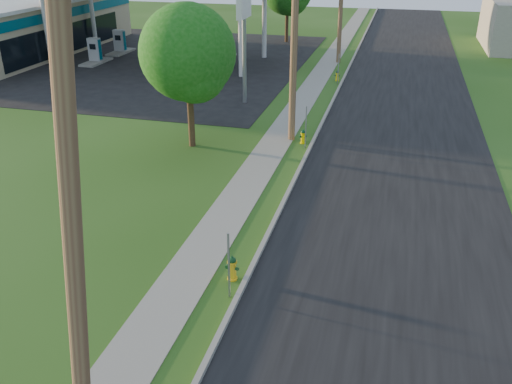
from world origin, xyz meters
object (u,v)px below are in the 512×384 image
at_px(fuel_pump_nw, 95,54).
at_px(fuel_pump_ne, 207,60).
at_px(fuel_pump_sw, 120,44).
at_px(tree_verge, 189,57).
at_px(price_pylon, 244,6).
at_px(utility_pole_mid, 294,34).
at_px(hydrant_far, 337,76).
at_px(hydrant_near, 232,268).
at_px(hydrant_mid, 303,137).
at_px(car_silver, 208,54).
at_px(utility_pole_near, 72,231).
at_px(fuel_pump_se, 223,50).

height_order(fuel_pump_nw, fuel_pump_ne, same).
distance_m(fuel_pump_sw, tree_verge, 23.73).
bearing_deg(price_pylon, utility_pole_mid, -54.66).
height_order(tree_verge, hydrant_far, tree_verge).
bearing_deg(fuel_pump_ne, hydrant_near, -69.02).
relative_size(hydrant_mid, car_silver, 0.16).
relative_size(utility_pole_near, utility_pole_mid, 0.97).
relative_size(fuel_pump_se, hydrant_mid, 4.64).
height_order(fuel_pump_ne, hydrant_near, fuel_pump_ne).
bearing_deg(price_pylon, hydrant_far, 55.44).
distance_m(hydrant_near, hydrant_far, 24.17).
height_order(fuel_pump_ne, tree_verge, tree_verge).
xyz_separation_m(utility_pole_near, fuel_pump_sw, (-17.90, 35.00, -4.08)).
bearing_deg(fuel_pump_sw, fuel_pump_se, 0.00).
xyz_separation_m(price_pylon, hydrant_near, (4.58, -17.48, -5.05)).
relative_size(hydrant_near, car_silver, 0.18).
height_order(hydrant_far, car_silver, car_silver).
bearing_deg(hydrant_mid, price_pylon, 127.61).
relative_size(utility_pole_mid, hydrant_mid, 14.22).
bearing_deg(utility_pole_mid, hydrant_near, -86.75).
distance_m(utility_pole_near, hydrant_far, 30.52).
xyz_separation_m(fuel_pump_ne, hydrant_far, (9.60, -0.82, -0.38)).
height_order(fuel_pump_ne, car_silver, fuel_pump_ne).
distance_m(utility_pole_near, hydrant_mid, 18.18).
bearing_deg(hydrant_far, utility_pole_near, -91.34).
distance_m(utility_pole_near, fuel_pump_se, 36.34).
distance_m(fuel_pump_nw, tree_verge, 20.65).
distance_m(fuel_pump_ne, car_silver, 2.15).
bearing_deg(fuel_pump_se, hydrant_mid, -61.26).
height_order(price_pylon, hydrant_near, price_pylon).
distance_m(utility_pole_mid, fuel_pump_nw, 22.52).
relative_size(fuel_pump_ne, fuel_pump_sw, 1.00).
xyz_separation_m(utility_pole_near, price_pylon, (-3.90, 23.50, 0.63)).
bearing_deg(hydrant_near, price_pylon, 104.68).
height_order(fuel_pump_nw, fuel_pump_sw, same).
height_order(hydrant_near, car_silver, car_silver).
bearing_deg(fuel_pump_ne, tree_verge, -72.80).
distance_m(fuel_pump_se, tree_verge, 19.95).
xyz_separation_m(fuel_pump_sw, fuel_pump_se, (9.00, 0.00, 0.00)).
bearing_deg(fuel_pump_se, tree_verge, -76.25).
height_order(utility_pole_near, hydrant_mid, utility_pole_near).
bearing_deg(fuel_pump_se, fuel_pump_ne, -90.00).
bearing_deg(fuel_pump_sw, utility_pole_near, -62.91).
relative_size(hydrant_near, hydrant_far, 1.11).
bearing_deg(fuel_pump_ne, car_silver, 105.95).
bearing_deg(price_pylon, hydrant_mid, -52.39).
distance_m(utility_pole_mid, hydrant_near, 12.84).
relative_size(utility_pole_near, hydrant_mid, 13.76).
xyz_separation_m(utility_pole_near, hydrant_far, (0.70, 30.18, -4.46)).
relative_size(fuel_pump_se, hydrant_near, 4.08).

